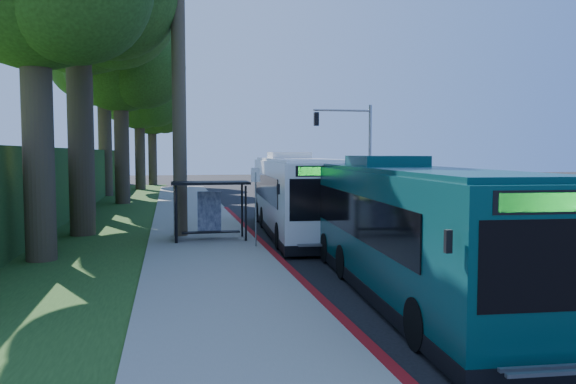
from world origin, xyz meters
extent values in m
plane|color=black|center=(0.00, 0.00, 0.00)|extent=(140.00, 140.00, 0.00)
cube|color=gray|center=(-7.30, 0.00, 0.06)|extent=(4.50, 70.00, 0.12)
cube|color=maroon|center=(-5.00, -4.00, 0.07)|extent=(0.25, 30.00, 0.13)
cube|color=#234719|center=(-13.00, 5.00, 0.03)|extent=(8.00, 70.00, 0.06)
cube|color=black|center=(-7.00, -3.00, 2.50)|extent=(3.20, 1.50, 0.10)
cube|color=black|center=(-8.45, -3.00, 1.20)|extent=(0.06, 1.30, 2.20)
cube|color=navy|center=(-7.00, -2.30, 1.25)|extent=(1.00, 0.12, 1.70)
cube|color=black|center=(-7.00, -3.10, 0.45)|extent=(2.40, 0.40, 0.06)
cube|color=black|center=(-8.40, -2.40, 1.20)|extent=(0.08, 0.08, 2.40)
cube|color=black|center=(-5.60, -2.40, 1.20)|extent=(0.08, 0.08, 2.40)
cube|color=black|center=(-8.40, -3.60, 1.20)|extent=(0.08, 0.08, 2.40)
cube|color=black|center=(-5.60, -3.60, 1.20)|extent=(0.08, 0.08, 2.40)
cylinder|color=gray|center=(-5.40, -5.00, 1.50)|extent=(0.06, 0.06, 3.00)
cube|color=white|center=(-5.40, -5.00, 2.90)|extent=(0.35, 0.04, 0.55)
cylinder|color=gray|center=(4.80, 10.00, 3.50)|extent=(0.20, 0.20, 7.00)
cylinder|color=gray|center=(2.80, 10.00, 6.60)|extent=(4.00, 0.14, 0.14)
cube|color=black|center=(1.00, 10.00, 6.00)|extent=(0.30, 0.30, 0.90)
cube|color=black|center=(4.55, 10.00, 2.60)|extent=(0.25, 0.25, 0.35)
cylinder|color=#4C3F2D|center=(-8.20, -1.50, 6.50)|extent=(0.60, 0.60, 13.00)
cylinder|color=#382B1E|center=(-12.50, 0.00, 5.25)|extent=(1.10, 1.10, 10.50)
cylinder|color=#382B1E|center=(-13.50, 8.00, 5.95)|extent=(1.18, 1.18, 11.90)
sphere|color=#1D380F|center=(-11.50, 6.50, 11.90)|extent=(7.00, 7.00, 7.00)
sphere|color=#1D380F|center=(-15.25, 9.75, 12.24)|extent=(6.50, 6.50, 6.50)
cylinder|color=#382B1E|center=(-12.00, 16.00, 4.90)|extent=(1.06, 1.06, 9.80)
sphere|color=#1D380F|center=(-12.00, 16.00, 10.92)|extent=(8.40, 8.40, 8.40)
sphere|color=#1D380F|center=(-10.32, 14.74, 9.80)|extent=(5.88, 5.88, 5.88)
sphere|color=#1D380F|center=(-13.47, 17.47, 10.08)|extent=(5.46, 5.46, 5.46)
cylinder|color=#382B1E|center=(-14.00, 24.00, 5.60)|extent=(1.14, 1.14, 11.20)
sphere|color=#1D380F|center=(-14.00, 24.00, 12.48)|extent=(9.60, 9.60, 9.60)
sphere|color=#1D380F|center=(-12.08, 22.56, 11.20)|extent=(6.72, 6.72, 6.72)
sphere|color=#1D380F|center=(-15.68, 25.68, 11.52)|extent=(6.24, 6.24, 6.24)
cylinder|color=#382B1E|center=(-11.50, 32.00, 4.55)|extent=(1.02, 1.02, 9.10)
sphere|color=#1D380F|center=(-11.50, 32.00, 10.14)|extent=(8.00, 8.00, 8.00)
sphere|color=#1D380F|center=(-9.90, 30.80, 9.10)|extent=(5.60, 5.60, 5.60)
sphere|color=#1D380F|center=(-12.90, 33.40, 9.36)|extent=(5.20, 5.20, 5.20)
cylinder|color=#382B1E|center=(-10.50, 40.00, 4.20)|extent=(0.98, 0.98, 8.40)
sphere|color=#1D380F|center=(-10.50, 40.00, 9.36)|extent=(7.00, 7.00, 7.00)
sphere|color=#1D380F|center=(-9.10, 38.95, 8.40)|extent=(4.90, 4.90, 4.90)
sphere|color=#1D380F|center=(-11.72, 41.23, 8.64)|extent=(4.55, 4.55, 4.55)
cylinder|color=#382B1E|center=(-13.00, -6.00, 4.55)|extent=(1.02, 1.02, 9.10)
cube|color=white|center=(-2.99, -1.27, 1.87)|extent=(3.54, 12.80, 3.00)
cube|color=black|center=(-2.99, -1.27, 0.32)|extent=(3.57, 12.87, 0.37)
cube|color=black|center=(-2.95, -0.74, 2.16)|extent=(3.42, 10.03, 1.16)
cube|color=black|center=(-3.41, -7.52, 2.11)|extent=(2.37, 0.29, 1.48)
cube|color=black|center=(-2.56, 4.99, 2.21)|extent=(2.15, 0.27, 1.05)
cube|color=#19E533|center=(-3.41, -7.53, 3.11)|extent=(1.75, 0.22, 0.30)
cube|color=white|center=(-2.99, -1.27, 3.43)|extent=(3.28, 12.16, 0.13)
cube|color=white|center=(-2.84, 0.84, 3.61)|extent=(2.06, 2.76, 0.37)
cylinder|color=black|center=(-4.48, -5.22, 0.53)|extent=(0.39, 1.07, 1.05)
cylinder|color=black|center=(-2.05, -5.39, 0.53)|extent=(0.39, 1.07, 1.05)
cylinder|color=black|center=(-3.88, 3.61, 0.53)|extent=(0.39, 1.07, 1.05)
cylinder|color=black|center=(-1.45, 3.45, 0.53)|extent=(0.39, 1.07, 1.05)
cube|color=#0A3739|center=(-2.60, -12.95, 1.81)|extent=(3.50, 12.38, 2.90)
cube|color=black|center=(-2.60, -12.95, 0.31)|extent=(3.53, 12.45, 0.36)
cube|color=black|center=(-2.56, -12.44, 2.09)|extent=(3.36, 9.71, 1.12)
cube|color=black|center=(-3.05, -18.99, 2.04)|extent=(2.29, 0.29, 1.43)
cube|color=black|center=(-2.15, -6.90, 2.14)|extent=(2.08, 0.28, 1.02)
cube|color=#19E533|center=(-3.05, -19.00, 3.00)|extent=(1.69, 0.23, 0.29)
cube|color=#0A3739|center=(-2.60, -12.95, 3.31)|extent=(3.24, 11.76, 0.12)
cube|color=#0A3739|center=(-2.45, -10.92, 3.48)|extent=(2.00, 2.67, 0.36)
cylinder|color=black|center=(-4.06, -16.76, 0.51)|extent=(0.38, 1.04, 1.02)
cylinder|color=black|center=(-1.72, -16.94, 0.51)|extent=(0.38, 1.04, 1.02)
cylinder|color=black|center=(-3.43, -8.23, 0.51)|extent=(0.38, 1.04, 1.02)
cylinder|color=black|center=(-1.08, -8.40, 0.51)|extent=(0.38, 1.04, 1.02)
imported|color=silver|center=(1.33, 3.63, 0.75)|extent=(3.29, 5.70, 1.50)
camera|label=1|loc=(-8.67, -26.43, 3.75)|focal=35.00mm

